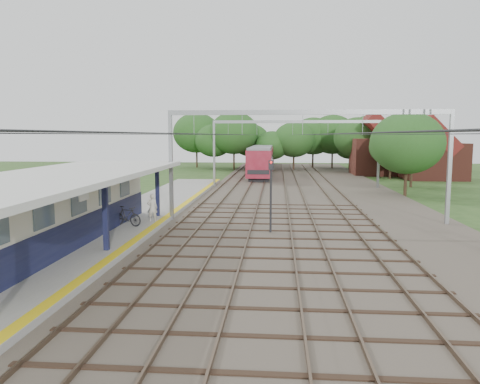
{
  "coord_description": "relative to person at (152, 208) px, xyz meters",
  "views": [
    {
      "loc": [
        1.74,
        -13.95,
        5.46
      ],
      "look_at": [
        -0.85,
        17.7,
        1.6
      ],
      "focal_mm": 35.0,
      "sensor_mm": 36.0,
      "label": 1
    }
  ],
  "objects": [
    {
      "name": "house_near",
      "position": [
        26.72,
        32.94,
        1.81
      ],
      "size": [
        7.0,
        6.12,
        7.89
      ],
      "color": "brown",
      "rests_on": "ground"
    },
    {
      "name": "rail_tracks",
      "position": [
        7.22,
        16.94,
        -1.0
      ],
      "size": [
        11.8,
        88.0,
        0.15
      ],
      "color": "brown",
      "rests_on": "ballast_bed"
    },
    {
      "name": "person",
      "position": [
        0.0,
        0.0,
        0.0
      ],
      "size": [
        0.68,
        0.53,
        1.65
      ],
      "primitive_type": "imported",
      "rotation": [
        0.0,
        0.0,
        3.4
      ],
      "color": "silver",
      "rests_on": "platform"
    },
    {
      "name": "canopy",
      "position": [
        -2.05,
        -7.06,
        2.47
      ],
      "size": [
        6.4,
        20.0,
        3.44
      ],
      "color": "#12163A",
      "rests_on": "platform"
    },
    {
      "name": "ballast_bed",
      "position": [
        9.72,
        16.94,
        -1.12
      ],
      "size": [
        18.0,
        90.0,
        0.1
      ],
      "primitive_type": "cube",
      "color": "#473D33",
      "rests_on": "ground"
    },
    {
      "name": "bicycle",
      "position": [
        -1.06,
        -1.52,
        -0.26
      ],
      "size": [
        1.95,
        1.08,
        1.13
      ],
      "primitive_type": "imported",
      "rotation": [
        0.0,
        0.0,
        1.26
      ],
      "color": "black",
      "rests_on": "platform"
    },
    {
      "name": "tree_band",
      "position": [
        9.57,
        44.06,
        3.75
      ],
      "size": [
        31.72,
        30.88,
        8.82
      ],
      "color": "#382619",
      "rests_on": "ground"
    },
    {
      "name": "ground",
      "position": [
        5.72,
        -13.06,
        -1.17
      ],
      "size": [
        160.0,
        160.0,
        0.0
      ],
      "primitive_type": "plane",
      "color": "#2D4C1E",
      "rests_on": "ground"
    },
    {
      "name": "station_building",
      "position": [
        -3.15,
        -6.06,
        0.87
      ],
      "size": [
        3.41,
        18.0,
        3.4
      ],
      "color": "beige",
      "rests_on": "platform"
    },
    {
      "name": "yellow_stripe",
      "position": [
        0.47,
        0.94,
        -0.82
      ],
      "size": [
        0.45,
        52.0,
        0.01
      ],
      "primitive_type": "cube",
      "color": "yellow",
      "rests_on": "platform"
    },
    {
      "name": "catenary_system",
      "position": [
        9.11,
        12.22,
        4.34
      ],
      "size": [
        17.22,
        88.0,
        7.0
      ],
      "color": "gray",
      "rests_on": "ground"
    },
    {
      "name": "platform",
      "position": [
        -1.78,
        0.94,
        -1.0
      ],
      "size": [
        5.0,
        52.0,
        0.35
      ],
      "primitive_type": "cube",
      "color": "gray",
      "rests_on": "ground"
    },
    {
      "name": "signal_post",
      "position": [
        7.07,
        -1.42,
        1.35
      ],
      "size": [
        0.29,
        0.26,
        4.1
      ],
      "rotation": [
        0.0,
        0.0,
        0.08
      ],
      "color": "black",
      "rests_on": "ground"
    },
    {
      "name": "house_far",
      "position": [
        21.72,
        38.94,
        2.06
      ],
      "size": [
        8.0,
        6.12,
        8.66
      ],
      "color": "brown",
      "rests_on": "ground"
    },
    {
      "name": "train",
      "position": [
        5.22,
        44.32,
        1.0
      ],
      "size": [
        2.97,
        36.98,
        3.9
      ],
      "color": "black",
      "rests_on": "ballast_bed"
    }
  ]
}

